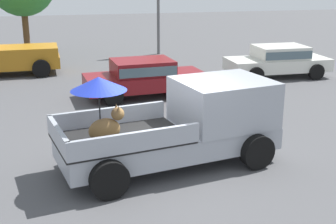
# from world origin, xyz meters

# --- Properties ---
(ground_plane) EXTENTS (80.00, 80.00, 0.00)m
(ground_plane) POSITION_xyz_m (0.00, 0.00, 0.00)
(ground_plane) COLOR #4C4C4F
(pickup_truck_main) EXTENTS (5.31, 3.00, 2.28)m
(pickup_truck_main) POSITION_xyz_m (0.41, 0.07, 0.96)
(pickup_truck_main) COLOR black
(pickup_truck_main) RESTS_ON ground
(parked_sedan_near) EXTENTS (4.42, 2.23, 1.33)m
(parked_sedan_near) POSITION_xyz_m (0.60, 6.21, 0.74)
(parked_sedan_near) COLOR black
(parked_sedan_near) RESTS_ON ground
(parked_sedan_far) EXTENTS (4.32, 2.01, 1.33)m
(parked_sedan_far) POSITION_xyz_m (6.75, 7.97, 0.74)
(parked_sedan_far) COLOR black
(parked_sedan_far) RESTS_ON ground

